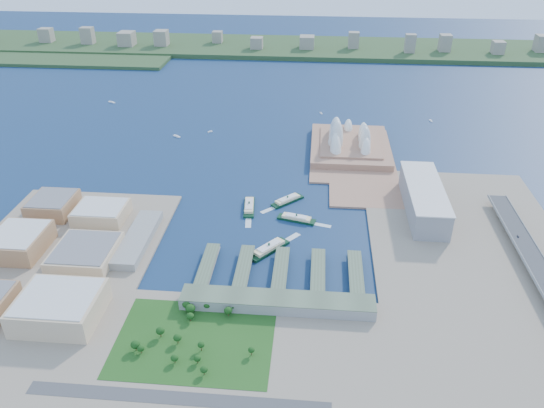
# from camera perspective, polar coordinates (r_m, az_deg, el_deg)

# --- Properties ---
(ground) EXTENTS (3000.00, 3000.00, 0.00)m
(ground) POSITION_cam_1_polar(r_m,az_deg,el_deg) (668.17, 0.22, -3.59)
(ground) COLOR #10284E
(ground) RESTS_ON ground
(west_land) EXTENTS (220.00, 390.00, 3.00)m
(west_land) POSITION_cam_1_polar(r_m,az_deg,el_deg) (652.28, -23.28, -7.17)
(west_land) COLOR gray
(west_land) RESTS_ON ground
(south_land) EXTENTS (720.00, 180.00, 3.00)m
(south_land) POSITION_cam_1_polar(r_m,az_deg,el_deg) (505.69, -1.90, -16.57)
(south_land) COLOR gray
(south_land) RESTS_ON ground
(east_land) EXTENTS (240.00, 500.00, 3.00)m
(east_land) POSITION_cam_1_polar(r_m,az_deg,el_deg) (653.67, 21.43, -6.66)
(east_land) COLOR gray
(east_land) RESTS_ON ground
(peninsula) EXTENTS (135.00, 220.00, 3.00)m
(peninsula) POSITION_cam_1_polar(r_m,az_deg,el_deg) (896.55, 8.55, 5.32)
(peninsula) COLOR #A17158
(peninsula) RESTS_ON ground
(far_shore) EXTENTS (2200.00, 260.00, 12.00)m
(far_shore) POSITION_cam_1_polar(r_m,az_deg,el_deg) (1578.99, 3.38, 16.45)
(far_shore) COLOR #2D4926
(far_shore) RESTS_ON ground
(opera_house) EXTENTS (134.00, 180.00, 58.00)m
(opera_house) POSITION_cam_1_polar(r_m,az_deg,el_deg) (902.89, 8.48, 7.61)
(opera_house) COLOR white
(opera_house) RESTS_ON peninsula
(toaster_building) EXTENTS (45.00, 155.00, 35.00)m
(toaster_building) POSITION_cam_1_polar(r_m,az_deg,el_deg) (739.59, 16.00, 0.53)
(toaster_building) COLOR gray
(toaster_building) RESTS_ON east_land
(expressway) EXTENTS (26.00, 340.00, 11.85)m
(expressway) POSITION_cam_1_polar(r_m,az_deg,el_deg) (662.31, 26.75, -6.67)
(expressway) COLOR gray
(expressway) RESTS_ON east_land
(west_buildings) EXTENTS (200.00, 280.00, 27.00)m
(west_buildings) POSITION_cam_1_polar(r_m,az_deg,el_deg) (669.00, -22.26, -4.38)
(west_buildings) COLOR #9C724E
(west_buildings) RESTS_ON west_land
(ferry_wharves) EXTENTS (184.00, 90.00, 9.30)m
(ferry_wharves) POSITION_cam_1_polar(r_m,az_deg,el_deg) (603.40, 0.94, -7.18)
(ferry_wharves) COLOR #4D5D47
(ferry_wharves) RESTS_ON ground
(terminal_building) EXTENTS (200.00, 28.00, 12.00)m
(terminal_building) POSITION_cam_1_polar(r_m,az_deg,el_deg) (553.82, 0.58, -10.54)
(terminal_building) COLOR gray
(terminal_building) RESTS_ON south_land
(park) EXTENTS (150.00, 110.00, 16.00)m
(park) POSITION_cam_1_polar(r_m,az_deg,el_deg) (521.88, -8.40, -13.68)
(park) COLOR #194714
(park) RESTS_ON south_land
(far_skyline) EXTENTS (1900.00, 140.00, 55.00)m
(far_skyline) POSITION_cam_1_polar(r_m,az_deg,el_deg) (1552.13, 3.39, 17.48)
(far_skyline) COLOR gray
(far_skyline) RESTS_ON far_shore
(ferry_a) EXTENTS (18.92, 55.41, 10.28)m
(ferry_a) POSITION_cam_1_polar(r_m,az_deg,el_deg) (727.97, -2.48, -0.11)
(ferry_a) COLOR #0C311A
(ferry_a) RESTS_ON ground
(ferry_b) EXTENTS (45.52, 45.09, 9.66)m
(ferry_b) POSITION_cam_1_polar(r_m,az_deg,el_deg) (743.15, 1.69, 0.54)
(ferry_b) COLOR #0C311A
(ferry_b) RESTS_ON ground
(ferry_c) EXTENTS (48.09, 54.34, 10.97)m
(ferry_c) POSITION_cam_1_polar(r_m,az_deg,el_deg) (640.09, -0.33, -4.66)
(ferry_c) COLOR #0C311A
(ferry_c) RESTS_ON ground
(ferry_d) EXTENTS (52.53, 25.52, 9.63)m
(ferry_d) POSITION_cam_1_polar(r_m,az_deg,el_deg) (700.78, 2.65, -1.43)
(ferry_d) COLOR #0C311A
(ferry_d) RESTS_ON ground
(boat_a) EXTENTS (15.03, 11.95, 3.00)m
(boat_a) POSITION_cam_1_polar(r_m,az_deg,el_deg) (974.39, -10.21, 7.21)
(boat_a) COLOR white
(boat_a) RESTS_ON ground
(boat_b) EXTENTS (9.29, 8.30, 2.50)m
(boat_b) POSITION_cam_1_polar(r_m,az_deg,el_deg) (986.57, -6.68, 7.75)
(boat_b) COLOR white
(boat_b) RESTS_ON ground
(boat_c) EXTENTS (5.09, 11.65, 2.53)m
(boat_c) POSITION_cam_1_polar(r_m,az_deg,el_deg) (1076.51, 16.71, 8.59)
(boat_c) COLOR white
(boat_c) RESTS_ON ground
(boat_d) EXTENTS (17.49, 12.16, 3.01)m
(boat_d) POSITION_cam_1_polar(r_m,az_deg,el_deg) (1183.39, -16.85, 10.46)
(boat_d) COLOR white
(boat_d) RESTS_ON ground
(boat_e) EXTENTS (6.35, 9.80, 2.30)m
(boat_e) POSITION_cam_1_polar(r_m,az_deg,el_deg) (1076.24, 5.30, 9.72)
(boat_e) COLOR white
(boat_e) RESTS_ON ground
(car_c) EXTENTS (1.89, 4.64, 1.35)m
(car_c) POSITION_cam_1_polar(r_m,az_deg,el_deg) (707.11, 24.95, -3.18)
(car_c) COLOR slate
(car_c) RESTS_ON expressway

